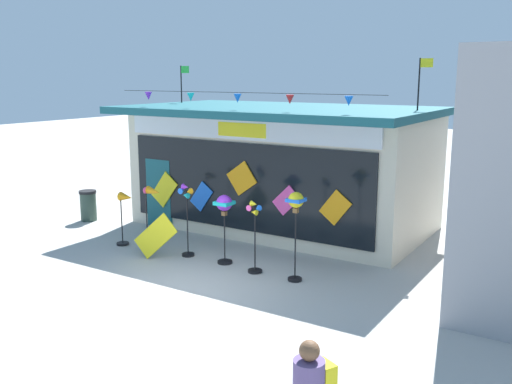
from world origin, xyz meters
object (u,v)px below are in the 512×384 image
at_px(wind_spinner_center_right, 224,210).
at_px(wind_spinner_right, 254,232).
at_px(display_kite_on_ground, 156,236).
at_px(wind_spinner_center_left, 186,211).
at_px(kite_shop_building, 283,166).
at_px(trash_bin, 88,205).
at_px(wind_spinner_left, 152,205).
at_px(wind_spinner_far_left, 125,208).
at_px(wind_spinner_far_right, 296,210).

height_order(wind_spinner_center_right, wind_spinner_right, wind_spinner_right).
bearing_deg(wind_spinner_center_right, display_kite_on_ground, -159.45).
relative_size(wind_spinner_center_left, wind_spinner_center_right, 1.10).
height_order(kite_shop_building, trash_bin, kite_shop_building).
bearing_deg(wind_spinner_center_right, wind_spinner_left, -174.56).
xyz_separation_m(kite_shop_building, wind_spinner_right, (1.54, -3.98, -0.84)).
bearing_deg(wind_spinner_center_right, kite_shop_building, 98.88).
bearing_deg(wind_spinner_far_left, wind_spinner_left, 1.07).
bearing_deg(trash_bin, display_kite_on_ground, -21.58).
bearing_deg(wind_spinner_far_right, display_kite_on_ground, -172.51).
bearing_deg(wind_spinner_right, kite_shop_building, 111.13).
bearing_deg(trash_bin, kite_shop_building, 27.16).
distance_m(wind_spinner_left, wind_spinner_center_right, 2.08).
height_order(wind_spinner_right, display_kite_on_ground, wind_spinner_right).
bearing_deg(wind_spinner_center_right, wind_spinner_far_left, -175.90).
xyz_separation_m(wind_spinner_center_left, wind_spinner_center_right, (1.09, 0.05, 0.16)).
bearing_deg(display_kite_on_ground, wind_spinner_right, 9.49).
xyz_separation_m(wind_spinner_center_right, wind_spinner_far_right, (1.96, -0.14, 0.27)).
relative_size(trash_bin, display_kite_on_ground, 0.88).
bearing_deg(wind_spinner_left, wind_spinner_right, 0.38).
distance_m(kite_shop_building, wind_spinner_right, 4.35).
bearing_deg(wind_spinner_center_left, trash_bin, 166.65).
distance_m(wind_spinner_far_left, wind_spinner_left, 0.94).
xyz_separation_m(wind_spinner_far_left, trash_bin, (-2.90, 1.30, -0.54)).
relative_size(wind_spinner_far_left, wind_spinner_far_right, 0.72).
bearing_deg(wind_spinner_far_left, trash_bin, 155.81).
relative_size(wind_spinner_center_right, wind_spinner_far_right, 0.84).
distance_m(wind_spinner_center_left, wind_spinner_center_right, 1.11).
height_order(wind_spinner_center_left, display_kite_on_ground, wind_spinner_center_left).
xyz_separation_m(wind_spinner_right, wind_spinner_far_right, (1.01, 0.04, 0.64)).
bearing_deg(wind_spinner_center_left, display_kite_on_ground, -133.05).
distance_m(wind_spinner_right, wind_spinner_far_right, 1.20).
xyz_separation_m(wind_spinner_center_right, display_kite_on_ground, (-1.61, -0.60, -0.74)).
relative_size(wind_spinner_right, trash_bin, 1.78).
height_order(wind_spinner_left, wind_spinner_far_right, wind_spinner_far_right).
distance_m(kite_shop_building, wind_spinner_far_left, 4.74).
relative_size(kite_shop_building, wind_spinner_left, 5.16).
relative_size(wind_spinner_far_left, trash_bin, 1.52).
bearing_deg(wind_spinner_center_left, kite_shop_building, 82.61).
height_order(kite_shop_building, wind_spinner_far_left, kite_shop_building).
distance_m(kite_shop_building, wind_spinner_far_right, 4.69).
bearing_deg(kite_shop_building, wind_spinner_center_left, -97.39).
relative_size(wind_spinner_far_left, display_kite_on_ground, 1.34).
bearing_deg(wind_spinner_center_right, trash_bin, 169.54).
height_order(wind_spinner_center_right, display_kite_on_ground, wind_spinner_center_right).
height_order(wind_spinner_far_right, display_kite_on_ground, wind_spinner_far_right).
xyz_separation_m(wind_spinner_right, trash_bin, (-6.83, 1.26, -0.47)).
relative_size(wind_spinner_left, wind_spinner_center_right, 1.00).
bearing_deg(wind_spinner_far_right, kite_shop_building, 122.93).
bearing_deg(wind_spinner_left, wind_spinner_center_left, 8.57).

